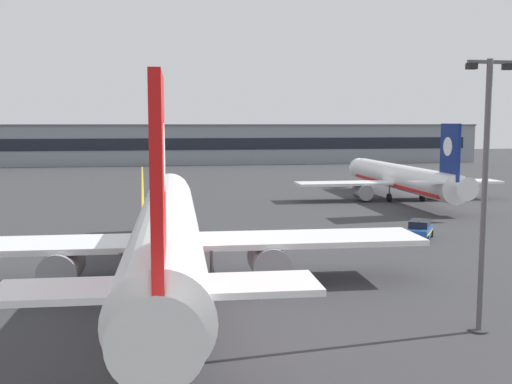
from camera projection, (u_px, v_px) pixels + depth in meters
name	position (u px, v px, depth m)	size (l,w,h in m)	color
ground_plane	(133.00, 379.00, 23.98)	(400.00, 400.00, 0.00)	#353538
taxiway_centreline	(144.00, 238.00, 53.38)	(0.30, 180.00, 0.01)	yellow
airliner_foreground	(167.00, 233.00, 37.12)	(32.16, 41.49, 11.65)	white
airliner_background	(401.00, 178.00, 79.51)	(27.37, 35.36, 9.94)	white
apron_lamp_post	(485.00, 192.00, 28.73)	(2.24, 0.90, 12.90)	#515156
service_car_fourth	(419.00, 230.00, 52.92)	(3.76, 4.51, 1.79)	#2351A8
safety_cone_by_nose_gear	(172.00, 235.00, 53.55)	(0.44, 0.44, 0.55)	orange
terminal_building	(158.00, 144.00, 149.91)	(161.07, 12.40, 9.75)	gray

